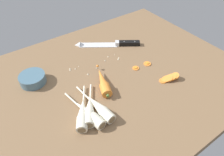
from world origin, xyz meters
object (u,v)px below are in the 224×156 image
parsnip_mid_right (99,108)px  carrot_slice_stack (169,78)px  parsnip_back (90,110)px  prep_bowl (33,79)px  whole_carrot (103,82)px  parsnip_mid_left (83,113)px  carrot_slice_stray_mid (147,63)px  parsnip_front (89,114)px  carrot_slice_stray_near (136,68)px  chefs_knife (106,44)px

parsnip_mid_right → carrot_slice_stack: parsnip_mid_right is taller
parsnip_back → prep_bowl: 30.66cm
whole_carrot → parsnip_mid_left: 17.64cm
parsnip_mid_right → carrot_slice_stray_mid: bearing=17.5°
parsnip_front → parsnip_back: bearing=50.2°
parsnip_front → carrot_slice_stray_mid: 40.04cm
carrot_slice_stray_mid → carrot_slice_stack: bearing=-89.3°
parsnip_front → parsnip_back: (1.12, 1.35, 0.00)cm
whole_carrot → parsnip_mid_right: bearing=-129.3°
whole_carrot → carrot_slice_stack: 28.85cm
parsnip_front → carrot_slice_stray_near: 33.94cm
carrot_slice_stack → chefs_knife: bearing=100.7°
whole_carrot → carrot_slice_stray_mid: bearing=0.5°
parsnip_back → prep_bowl: size_ratio=1.72×
chefs_knife → carrot_slice_stray_mid: 25.58cm
parsnip_mid_left → carrot_slice_stack: (40.46, -4.21, -0.88)cm
whole_carrot → carrot_slice_stray_mid: 25.37cm
parsnip_front → carrot_slice_stray_near: bearing=20.0°
chefs_knife → carrot_slice_stray_near: chefs_knife is taller
parsnip_mid_left → whole_carrot: bearing=31.8°
parsnip_mid_left → chefs_knife: bearing=45.7°
whole_carrot → parsnip_back: whole_carrot is taller
parsnip_front → parsnip_mid_left: size_ratio=1.13×
parsnip_back → carrot_slice_stray_mid: size_ratio=5.40×
whole_carrot → carrot_slice_stray_near: (18.67, 0.90, -1.74)cm
parsnip_mid_left → prep_bowl: size_ratio=1.81×
parsnip_mid_right → prep_bowl: bearing=116.8°
parsnip_mid_left → parsnip_front: bearing=-37.9°
parsnip_front → parsnip_mid_right: same height
parsnip_mid_right → carrot_slice_stack: size_ratio=2.65×
parsnip_mid_left → prep_bowl: bearing=106.7°
parsnip_back → prep_bowl: same height
whole_carrot → parsnip_back: bearing=-142.2°
whole_carrot → parsnip_front: bearing=-140.9°
parsnip_mid_left → parsnip_mid_right: size_ratio=0.87×
prep_bowl → carrot_slice_stray_near: bearing=-23.3°
carrot_slice_stack → carrot_slice_stray_mid: bearing=90.7°
carrot_slice_stray_mid → parsnip_back: bearing=-165.6°
chefs_knife → carrot_slice_stray_near: 23.89cm
chefs_knife → carrot_slice_stray_mid: size_ratio=8.73×
chefs_knife → parsnip_mid_left: (-33.21, -34.09, 1.33)cm
chefs_knife → parsnip_front: (-31.40, -35.50, 1.33)cm
carrot_slice_stray_mid → prep_bowl: size_ratio=0.32×
whole_carrot → parsnip_mid_right: 13.52cm
parsnip_mid_right → carrot_slice_stack: (34.04, -3.05, -0.88)cm
carrot_slice_stray_mid → prep_bowl: prep_bowl is taller
chefs_knife → parsnip_front: 47.41cm
parsnip_mid_left → carrot_slice_stray_near: parsnip_mid_left is taller
parsnip_front → carrot_slice_stray_mid: (38.49, 10.92, -1.62)cm
chefs_knife → whole_carrot: size_ratio=1.61×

